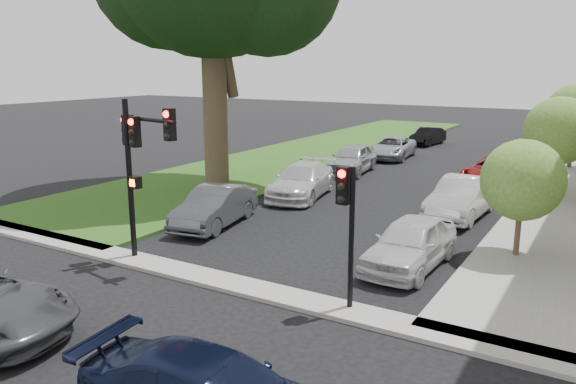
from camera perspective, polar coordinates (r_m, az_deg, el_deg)
The scene contains 18 objects.
ground at distance 13.99m, azimuth -10.82°, elevation -11.99°, with size 140.00×140.00×0.00m, color black.
grass_strip at distance 38.16m, azimuth 3.08°, elevation 4.18°, with size 8.00×44.00×0.12m, color #31651E.
sidewalk_cross at distance 15.38m, azimuth -5.83°, elevation -9.23°, with size 60.00×1.00×0.12m, color #A8A8A7.
small_tree_a at distance 18.12m, azimuth 22.73°, elevation 1.11°, with size 2.45×2.45×3.68m.
small_tree_b at distance 27.32m, azimuth 25.83°, elevation 5.62°, with size 2.98×2.98×4.48m.
small_tree_c at distance 35.27m, azimuth 27.15°, elevation 7.19°, with size 3.19×3.19×4.79m.
traffic_signal_main at distance 16.89m, azimuth -14.98°, elevation 3.99°, with size 2.38×0.63×4.85m.
traffic_signal_secondary at distance 13.16m, azimuth 6.03°, elevation -1.98°, with size 0.45×0.37×3.55m.
car_parked_0 at distance 16.78m, azimuth 12.33°, elevation -5.09°, with size 1.75×4.34×1.48m, color silver.
car_parked_1 at distance 22.72m, azimuth 17.26°, elevation -0.56°, with size 1.64×4.70×1.55m, color silver.
car_parked_2 at distance 29.22m, azimuth 20.45°, elevation 2.01°, with size 2.41×5.23×1.45m, color maroon.
car_parked_3 at distance 33.25m, azimuth 21.78°, elevation 3.03°, with size 1.57×3.89×1.33m, color black.
car_parked_4 at distance 40.33m, azimuth 23.89°, elevation 4.52°, with size 2.03×5.00×1.45m, color #999BA0.
car_parked_5 at distance 20.74m, azimuth -7.46°, elevation -1.49°, with size 1.53×4.38×1.44m, color #3F4247.
car_parked_6 at distance 25.06m, azimuth 1.43°, elevation 1.16°, with size 2.06×5.07×1.47m, color silver.
car_parked_7 at distance 30.81m, azimuth 6.50°, elevation 3.39°, with size 1.86×4.63×1.58m, color #999BA0.
car_parked_8 at distance 36.06m, azimuth 10.51°, elevation 4.46°, with size 2.24×4.85×1.35m, color #999BA0.
car_parked_9 at distance 42.64m, azimuth 14.02°, elevation 5.52°, with size 1.34×3.85×1.27m, color black.
Camera 1 is at (8.61, -9.36, 5.84)m, focal length 35.00 mm.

